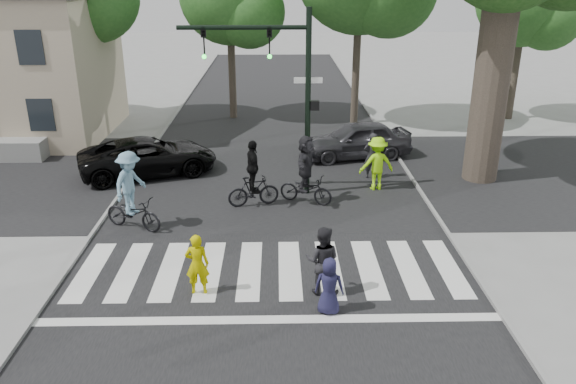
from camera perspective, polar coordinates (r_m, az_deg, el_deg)
name	(u,v)px	position (r m, az deg, el deg)	size (l,w,h in m)	color
ground	(269,290)	(13.38, -1.90, -9.96)	(120.00, 120.00, 0.00)	gray
road_stem	(271,207)	(17.83, -1.74, -1.53)	(10.00, 70.00, 0.01)	black
road_cross	(272,175)	(20.63, -1.68, 1.74)	(70.00, 10.00, 0.01)	black
curb_left	(111,207)	(18.57, -17.52, -1.45)	(0.10, 70.00, 0.10)	gray
curb_right	(429,204)	(18.46, 14.13, -1.22)	(0.10, 70.00, 0.10)	gray
crosswalk	(270,276)	(13.94, -1.88, -8.51)	(10.00, 3.85, 0.01)	silver
traffic_signal	(281,77)	(17.88, -0.69, 11.59)	(4.45, 0.29, 6.00)	black
bg_tree_4	(532,2)	(30.08, 23.51, 17.28)	(4.83, 4.60, 8.15)	brown
house	(9,49)	(28.13, -26.45, 12.86)	(8.40, 8.10, 8.82)	#C4B393
pedestrian_woman	(197,264)	(13.08, -9.21, -7.26)	(0.55, 0.36, 1.50)	#BCB400
pedestrian_child	(329,286)	(12.30, 4.20, -9.51)	(0.64, 0.42, 1.31)	#1D1C3B
pedestrian_adult	(322,261)	(12.91, 3.51, -6.97)	(0.81, 0.63, 1.67)	black
cyclist_left	(131,196)	(16.59, -15.62, -0.41)	(1.94, 1.37, 2.34)	black
cyclist_mid	(253,180)	(17.67, -3.56, 1.27)	(1.71, 1.07, 2.15)	black
cyclist_right	(306,173)	(17.82, 1.85, 1.90)	(1.87, 1.72, 2.25)	black
car_suv	(148,156)	(21.13, -14.00, 3.52)	(2.26, 4.91, 1.36)	black
car_grey	(357,140)	(22.59, 6.98, 5.29)	(1.73, 4.29, 1.46)	#353438
bystander_hivis	(377,164)	(19.23, 9.01, 2.87)	(1.19, 0.69, 1.84)	#A2FF0F
bystander_dark	(372,156)	(20.34, 8.52, 3.68)	(0.61, 0.40, 1.67)	black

